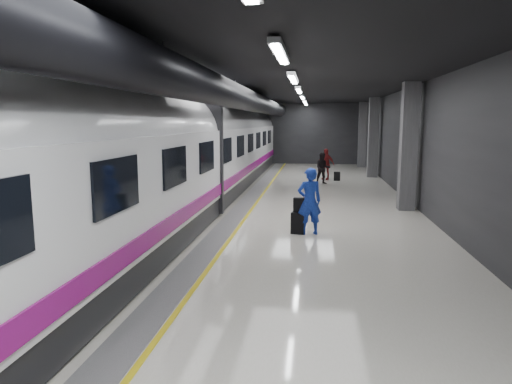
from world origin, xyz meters
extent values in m
plane|color=beige|center=(0.00, 0.00, 0.00)|extent=(40.00, 40.00, 0.00)
cube|color=black|center=(0.00, 0.00, 4.50)|extent=(10.00, 40.00, 0.02)
cube|color=#28282B|center=(0.00, 20.00, 2.25)|extent=(10.00, 0.02, 4.50)
cube|color=#28282B|center=(-5.00, 0.00, 2.25)|extent=(0.02, 40.00, 4.50)
cube|color=#28282B|center=(5.00, 0.00, 2.25)|extent=(0.02, 40.00, 4.50)
cube|color=slate|center=(-1.35, 0.00, 0.01)|extent=(0.65, 39.80, 0.01)
cube|color=yellow|center=(-0.95, 0.00, 0.01)|extent=(0.10, 39.80, 0.01)
cylinder|color=black|center=(-1.30, 0.00, 3.95)|extent=(0.80, 38.00, 0.80)
cube|color=silver|center=(0.60, -6.00, 4.40)|extent=(0.22, 2.60, 0.10)
cube|color=silver|center=(0.60, -1.00, 4.40)|extent=(0.22, 2.60, 0.10)
cube|color=silver|center=(0.60, 4.00, 4.40)|extent=(0.22, 2.60, 0.10)
cube|color=silver|center=(0.60, 9.00, 4.40)|extent=(0.22, 2.60, 0.10)
cube|color=silver|center=(0.60, 14.00, 4.40)|extent=(0.22, 2.60, 0.10)
cube|color=silver|center=(0.60, 18.00, 4.40)|extent=(0.22, 2.60, 0.10)
cube|color=#515154|center=(4.55, 2.00, 2.25)|extent=(0.55, 0.55, 4.50)
cube|color=#515154|center=(4.55, 12.00, 2.25)|extent=(0.55, 0.55, 4.50)
cube|color=#515154|center=(4.55, 18.00, 2.25)|extent=(0.55, 0.55, 4.50)
cube|color=black|center=(-3.25, 0.00, 0.35)|extent=(2.80, 38.00, 0.60)
cube|color=white|center=(-3.25, 0.00, 1.75)|extent=(2.90, 38.00, 2.20)
cylinder|color=white|center=(-3.25, 0.00, 2.70)|extent=(2.80, 38.00, 2.80)
cube|color=#820B6B|center=(-1.78, 0.00, 0.95)|extent=(0.04, 38.00, 0.35)
cube|color=black|center=(-3.25, 0.00, 2.00)|extent=(3.05, 0.25, 3.80)
cube|color=black|center=(-1.78, -8.00, 2.15)|extent=(0.05, 1.60, 0.85)
cube|color=black|center=(-1.78, -5.00, 2.15)|extent=(0.05, 1.60, 0.85)
cube|color=black|center=(-1.78, -2.00, 2.15)|extent=(0.05, 1.60, 0.85)
cube|color=black|center=(-1.78, 1.00, 2.15)|extent=(0.05, 1.60, 0.85)
cube|color=black|center=(-1.78, 4.00, 2.15)|extent=(0.05, 1.60, 0.85)
cube|color=black|center=(-1.78, 7.00, 2.15)|extent=(0.05, 1.60, 0.85)
cube|color=black|center=(-1.78, 10.00, 2.15)|extent=(0.05, 1.60, 0.85)
cube|color=black|center=(-1.78, 13.00, 2.15)|extent=(0.05, 1.60, 0.85)
cube|color=black|center=(-1.78, 16.00, 2.15)|extent=(0.05, 1.60, 0.85)
imported|color=blue|center=(1.15, -2.10, 0.94)|extent=(0.78, 0.62, 1.88)
cube|color=black|center=(0.84, -2.08, 0.31)|extent=(0.41, 0.29, 0.61)
cube|color=black|center=(0.86, -2.06, 0.82)|extent=(0.33, 0.20, 0.41)
imported|color=black|center=(1.69, 8.66, 0.80)|extent=(0.82, 0.66, 1.59)
imported|color=maroon|center=(1.88, 10.52, 0.84)|extent=(1.07, 0.76, 1.69)
cube|color=black|center=(2.49, 10.05, 0.24)|extent=(0.35, 0.26, 0.48)
camera|label=1|loc=(1.27, -14.70, 3.12)|focal=32.00mm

